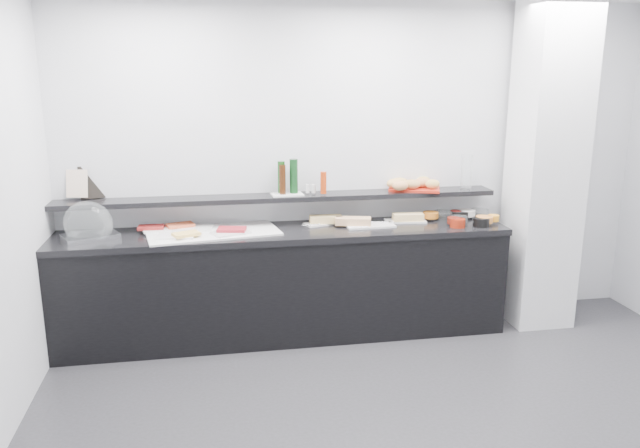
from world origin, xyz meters
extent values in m
plane|color=#2D2D30|center=(0.00, 0.00, 0.00)|extent=(5.00, 5.00, 0.00)
cube|color=silver|center=(0.00, 2.00, 1.35)|extent=(5.00, 0.02, 2.70)
cube|color=silver|center=(1.50, 1.65, 1.35)|extent=(0.50, 0.50, 2.70)
cube|color=black|center=(-0.70, 1.70, 0.42)|extent=(3.60, 0.60, 0.85)
cube|color=black|center=(-0.70, 1.70, 0.88)|extent=(3.62, 0.62, 0.05)
cube|color=black|center=(-0.70, 1.88, 1.13)|extent=(3.60, 0.25, 0.04)
cube|color=#B0B3B7|center=(-2.18, 1.68, 0.92)|extent=(0.46, 0.40, 0.04)
ellipsoid|color=white|center=(-2.18, 1.67, 1.03)|extent=(0.43, 0.34, 0.34)
cube|color=silver|center=(-1.26, 1.69, 0.91)|extent=(1.07, 0.64, 0.01)
cube|color=white|center=(-1.68, 1.81, 0.92)|extent=(0.29, 0.22, 0.01)
cube|color=maroon|center=(-1.74, 1.81, 0.94)|extent=(0.20, 0.13, 0.02)
cube|color=white|center=(-1.41, 1.81, 0.92)|extent=(0.33, 0.25, 0.01)
cube|color=#EF5C31|center=(-1.52, 1.84, 0.94)|extent=(0.24, 0.19, 0.02)
cube|color=white|center=(-1.54, 1.58, 0.92)|extent=(0.30, 0.22, 0.01)
cube|color=#F2C65E|center=(-1.46, 1.55, 0.94)|extent=(0.23, 0.19, 0.02)
cube|color=white|center=(-1.13, 1.61, 0.92)|extent=(0.32, 0.28, 0.01)
cube|color=maroon|center=(-1.12, 1.63, 0.94)|extent=(0.24, 0.18, 0.02)
cube|color=silver|center=(-0.35, 1.83, 0.91)|extent=(0.35, 0.23, 0.01)
cube|color=#E3C277|center=(-0.34, 1.82, 0.94)|extent=(0.27, 0.12, 0.06)
cylinder|color=#A9AAAF|center=(-0.47, 1.75, 0.92)|extent=(0.16, 0.03, 0.01)
cube|color=white|center=(0.01, 1.69, 0.91)|extent=(0.40, 0.18, 0.01)
cube|color=tan|center=(-0.13, 1.71, 0.94)|extent=(0.31, 0.18, 0.06)
cylinder|color=silver|center=(-0.11, 1.62, 0.92)|extent=(0.16, 0.01, 0.01)
cube|color=silver|center=(0.34, 1.79, 0.91)|extent=(0.36, 0.19, 0.01)
cube|color=#E9C37A|center=(0.36, 1.77, 0.94)|extent=(0.26, 0.12, 0.06)
cylinder|color=silver|center=(0.10, 1.74, 0.92)|extent=(0.16, 0.03, 0.01)
cylinder|color=white|center=(0.69, 1.83, 0.94)|extent=(0.20, 0.20, 0.07)
cylinder|color=orange|center=(0.57, 1.81, 0.95)|extent=(0.17, 0.17, 0.05)
cylinder|color=black|center=(0.82, 1.79, 0.94)|extent=(0.15, 0.15, 0.07)
cylinder|color=#5B0F0D|center=(0.80, 1.83, 0.95)|extent=(0.10, 0.10, 0.05)
cylinder|color=white|center=(1.03, 1.84, 0.94)|extent=(0.18, 0.18, 0.07)
cylinder|color=silver|center=(0.90, 1.83, 0.95)|extent=(0.18, 0.18, 0.05)
cylinder|color=maroon|center=(0.71, 1.55, 0.94)|extent=(0.15, 0.15, 0.07)
cylinder|color=#54140C|center=(0.69, 1.58, 0.95)|extent=(0.13, 0.13, 0.05)
cylinder|color=white|center=(0.75, 1.63, 0.94)|extent=(0.17, 0.17, 0.07)
cylinder|color=#CB7831|center=(0.95, 1.58, 0.95)|extent=(0.14, 0.14, 0.05)
cylinder|color=black|center=(0.91, 1.54, 0.94)|extent=(0.18, 0.18, 0.07)
cylinder|color=orange|center=(1.05, 1.61, 0.95)|extent=(0.11, 0.11, 0.05)
cube|color=black|center=(-2.19, 2.00, 1.28)|extent=(0.20, 0.12, 0.26)
cube|color=beige|center=(-2.30, 1.96, 1.28)|extent=(0.17, 0.08, 0.22)
cube|color=white|center=(-0.65, 1.87, 1.16)|extent=(0.27, 0.18, 0.01)
cylinder|color=#123E11|center=(-0.69, 1.91, 1.29)|extent=(0.07, 0.07, 0.26)
cylinder|color=#351909|center=(-0.69, 1.85, 1.28)|extent=(0.07, 0.07, 0.24)
cylinder|color=#0F3716|center=(-0.59, 1.89, 1.30)|extent=(0.07, 0.07, 0.28)
cylinder|color=#BA350D|center=(-0.36, 1.82, 1.25)|extent=(0.06, 0.06, 0.18)
cylinder|color=silver|center=(-0.48, 1.87, 1.20)|extent=(0.04, 0.04, 0.07)
cylinder|color=silver|center=(-0.43, 1.86, 1.20)|extent=(0.04, 0.04, 0.07)
cube|color=#A92112|center=(0.45, 1.91, 1.16)|extent=(0.50, 0.42, 0.02)
ellipsoid|color=tan|center=(0.33, 1.95, 1.21)|extent=(0.17, 0.12, 0.08)
ellipsoid|color=tan|center=(0.55, 1.97, 1.21)|extent=(0.14, 0.10, 0.08)
ellipsoid|color=#CA874D|center=(0.29, 1.79, 1.21)|extent=(0.14, 0.09, 0.08)
ellipsoid|color=#B48444|center=(0.40, 1.84, 1.21)|extent=(0.17, 0.13, 0.08)
ellipsoid|color=tan|center=(0.58, 1.82, 1.21)|extent=(0.13, 0.09, 0.08)
ellipsoid|color=tan|center=(0.27, 1.90, 1.21)|extent=(0.16, 0.12, 0.08)
ellipsoid|color=#BE7D48|center=(0.52, 1.90, 1.21)|extent=(0.16, 0.11, 0.08)
cylinder|color=white|center=(0.89, 1.85, 1.30)|extent=(0.13, 0.13, 0.30)
camera|label=1|loc=(-1.25, -3.11, 2.16)|focal=35.00mm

